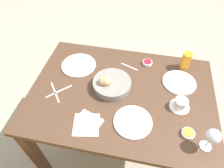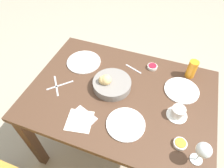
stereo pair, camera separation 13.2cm
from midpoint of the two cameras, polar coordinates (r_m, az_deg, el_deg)
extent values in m
plane|color=#A89E89|center=(1.95, -0.07, -16.20)|extent=(10.00, 10.00, 0.00)
cube|color=#4C3323|center=(1.33, -0.10, -2.89)|extent=(1.21, 0.86, 0.03)
cube|color=#4C3323|center=(1.89, 19.13, -3.48)|extent=(0.06, 0.06, 0.70)
cube|color=#4C3323|center=(1.98, -13.70, 1.52)|extent=(0.06, 0.06, 0.70)
cube|color=#4C3323|center=(1.64, -23.45, -17.99)|extent=(0.06, 0.06, 0.70)
cylinder|color=gray|center=(1.32, -2.85, -0.23)|extent=(0.25, 0.25, 0.05)
sphere|color=#DBB775|center=(1.29, -5.44, 0.69)|extent=(0.06, 0.06, 0.06)
sphere|color=#DBB775|center=(1.28, -4.63, 0.84)|extent=(0.07, 0.07, 0.07)
cylinder|color=white|center=(1.42, 16.16, 0.30)|extent=(0.23, 0.23, 0.01)
cylinder|color=white|center=(1.52, -11.98, 5.17)|extent=(0.25, 0.25, 0.01)
cylinder|color=white|center=(1.18, 2.75, -10.95)|extent=(0.23, 0.23, 0.01)
cylinder|color=orange|center=(1.50, 17.98, 6.15)|extent=(0.06, 0.06, 0.13)
cylinder|color=silver|center=(1.20, 22.17, -16.34)|extent=(0.06, 0.06, 0.00)
cylinder|color=silver|center=(1.16, 22.75, -15.47)|extent=(0.01, 0.01, 0.07)
sphere|color=silver|center=(1.10, 23.93, -13.70)|extent=(0.08, 0.08, 0.08)
cylinder|color=white|center=(1.29, 15.92, -6.44)|extent=(0.12, 0.12, 0.01)
cylinder|color=white|center=(1.26, 16.24, -5.54)|extent=(0.08, 0.08, 0.06)
cylinder|color=white|center=(1.51, 7.61, 5.87)|extent=(0.07, 0.07, 0.02)
cylinder|color=#A3192D|center=(1.50, 7.66, 6.21)|extent=(0.06, 0.06, 0.00)
cylinder|color=white|center=(1.19, 17.92, -13.54)|extent=(0.07, 0.07, 0.02)
cylinder|color=#C67F28|center=(1.18, 18.06, -13.26)|extent=(0.06, 0.06, 0.00)
cube|color=#B7B7BC|center=(1.38, -17.58, -2.17)|extent=(0.14, 0.14, 0.00)
cube|color=#B7B7BC|center=(1.38, -18.62, -2.40)|extent=(0.12, 0.15, 0.00)
cube|color=#B7B7BC|center=(1.48, 2.46, 4.79)|extent=(0.13, 0.06, 0.00)
cube|color=silver|center=(1.19, -10.58, -11.57)|extent=(0.17, 0.17, 0.00)
cube|color=silver|center=(1.21, -9.39, -10.09)|extent=(0.17, 0.12, 0.01)
camera|label=1|loc=(0.07, -92.87, -3.26)|focal=32.00mm
camera|label=2|loc=(0.07, 87.13, 3.26)|focal=32.00mm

